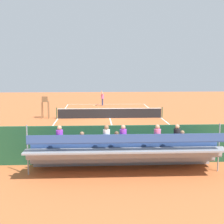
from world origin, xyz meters
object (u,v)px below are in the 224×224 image
(umpire_chair, at_px, (45,105))
(equipment_bag, at_px, (151,156))
(tennis_player, at_px, (102,97))
(tennis_racket, at_px, (94,105))
(courtside_bench, at_px, (176,148))
(bleacher_stand, at_px, (122,152))
(tennis_net, at_px, (110,113))
(tennis_ball_near, at_px, (83,107))

(umpire_chair, relative_size, equipment_bag, 2.38)
(tennis_player, height_order, tennis_racket, tennis_player)
(courtside_bench, bearing_deg, bleacher_stand, 34.30)
(courtside_bench, distance_m, tennis_player, 23.44)
(courtside_bench, bearing_deg, equipment_bag, 5.22)
(tennis_net, distance_m, bleacher_stand, 15.43)
(umpire_chair, xyz_separation_m, tennis_racket, (-4.62, -9.51, -1.30))
(tennis_net, relative_size, tennis_racket, 17.59)
(bleacher_stand, relative_size, courtside_bench, 5.03)
(tennis_racket, bearing_deg, tennis_ball_near, 49.56)
(equipment_bag, relative_size, tennis_ball_near, 13.64)
(bleacher_stand, bearing_deg, umpire_chair, -68.67)
(bleacher_stand, relative_size, umpire_chair, 4.23)
(umpire_chair, relative_size, courtside_bench, 1.19)
(tennis_net, height_order, bleacher_stand, bleacher_stand)
(tennis_player, height_order, tennis_ball_near, tennis_player)
(equipment_bag, xyz_separation_m, tennis_player, (2.14, -23.29, 0.84))
(equipment_bag, distance_m, tennis_racket, 23.31)
(tennis_racket, bearing_deg, tennis_net, 99.26)
(tennis_net, bearing_deg, bleacher_stand, 89.59)
(bleacher_stand, distance_m, tennis_player, 25.31)
(umpire_chair, xyz_separation_m, equipment_bag, (-7.83, 13.58, -1.13))
(tennis_net, distance_m, equipment_bag, 13.50)
(umpire_chair, relative_size, tennis_player, 1.11)
(tennis_net, relative_size, equipment_bag, 11.44)
(umpire_chair, bearing_deg, tennis_ball_near, -112.37)
(equipment_bag, bearing_deg, tennis_player, -84.75)
(bleacher_stand, xyz_separation_m, tennis_player, (0.40, -25.31, 0.01))
(courtside_bench, height_order, tennis_player, tennis_player)
(courtside_bench, bearing_deg, umpire_chair, -55.52)
(tennis_net, relative_size, tennis_ball_near, 156.06)
(tennis_ball_near, bearing_deg, equipment_bag, 102.04)
(courtside_bench, relative_size, equipment_bag, 2.00)
(tennis_net, bearing_deg, equipment_bag, 96.96)
(bleacher_stand, xyz_separation_m, tennis_ball_near, (2.84, -23.50, -0.97))
(tennis_net, distance_m, umpire_chair, 6.26)
(umpire_chair, height_order, tennis_ball_near, umpire_chair)
(tennis_player, bearing_deg, tennis_net, 92.94)
(tennis_racket, bearing_deg, courtside_bench, 101.37)
(tennis_player, bearing_deg, tennis_racket, 10.59)
(tennis_net, xyz_separation_m, tennis_ball_near, (2.95, -8.09, -0.47))
(tennis_net, distance_m, courtside_bench, 13.62)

